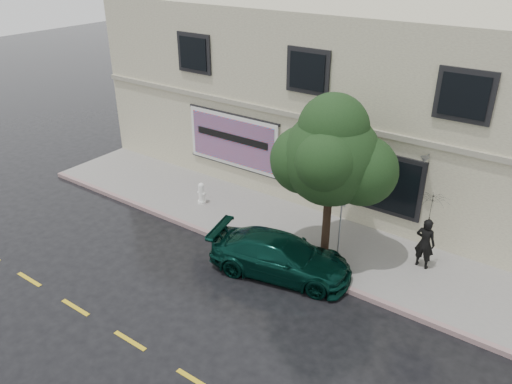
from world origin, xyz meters
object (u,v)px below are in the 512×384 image
Objects in this scene: pedestrian at (425,243)px; street_tree at (331,158)px; fire_hydrant at (202,193)px; car at (280,256)px.

street_tree is at bearing 25.95° from pedestrian.
street_tree is 5.76× the size of fire_hydrant.
street_tree is 6.16m from fire_hydrant.
pedestrian is 2.01× the size of fire_hydrant.
car is 5.11m from fire_hydrant.
pedestrian is at bearing 21.88° from street_tree.
street_tree is (-2.75, -1.10, 2.46)m from pedestrian.
fire_hydrant is (-8.17, -0.76, -0.42)m from pedestrian.
street_tree reaches higher than car.
car is 4.34m from pedestrian.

